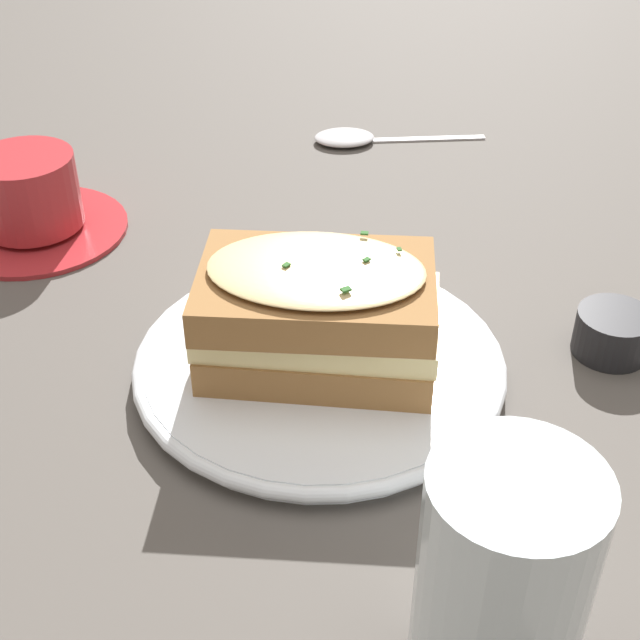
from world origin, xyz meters
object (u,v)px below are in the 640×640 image
Objects in this scene: water_glass at (503,576)px; condiment_pot at (612,332)px; teacup_with_saucer at (30,201)px; sandwich at (318,313)px; spoon at (354,138)px; dinner_plate at (320,366)px.

condiment_pot is at bearing -34.04° from water_glass.
water_glass is (-0.43, -0.26, 0.03)m from teacup_with_saucer.
spoon is at bearing -12.82° from sandwich.
water_glass reaches higher than condiment_pot.
water_glass is 0.68× the size of spoon.
sandwich is at bearing 90.31° from condiment_pot.
sandwich is 0.22m from water_glass.
condiment_pot is at bearing -157.97° from spoon.
teacup_with_saucer is 0.51m from water_glass.
teacup_with_saucer is at bearing 31.28° from water_glass.
dinner_plate is 0.23m from water_glass.
spoon is at bearing -2.71° from water_glass.
teacup_with_saucer is at bearing 44.00° from sandwich.
sandwich reaches higher than spoon.
dinner_plate is 1.42× the size of spoon.
water_glass is at bearing -170.98° from teacup_with_saucer.
water_glass reaches higher than spoon.
teacup_with_saucer is 0.87× the size of spoon.
dinner_plate is at bearing 170.74° from spoon.
dinner_plate is 1.46× the size of sandwich.
dinner_plate is 0.20m from condiment_pot.
water_glass is at bearing -166.04° from sandwich.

